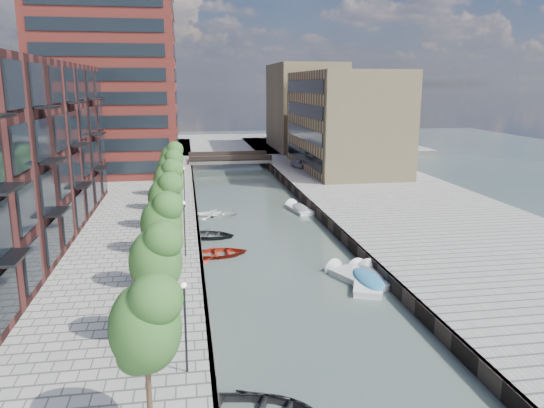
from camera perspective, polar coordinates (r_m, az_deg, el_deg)
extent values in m
plane|color=#38473F|center=(55.25, -1.82, -1.08)|extent=(300.00, 300.00, 0.00)
cube|color=gray|center=(59.31, 13.69, 0.01)|extent=(20.00, 140.00, 1.00)
cube|color=#332823|center=(54.71, -8.17, -0.81)|extent=(0.25, 140.00, 1.00)
cube|color=#332823|center=(56.23, 4.35, -0.35)|extent=(0.25, 140.00, 1.00)
cube|color=gray|center=(114.12, -5.78, 6.30)|extent=(80.00, 40.00, 1.00)
cube|color=#331513|center=(45.44, -26.04, 4.88)|extent=(8.00, 38.00, 14.00)
cube|color=maroon|center=(78.90, -17.16, 14.24)|extent=(18.00, 18.00, 30.00)
cube|color=tan|center=(78.79, 7.74, 8.85)|extent=(12.00, 25.00, 14.00)
cube|color=tan|center=(103.85, 3.54, 10.42)|extent=(12.00, 20.00, 16.00)
cube|color=gray|center=(86.31, -4.61, 4.79)|extent=(13.00, 6.00, 0.60)
cube|color=#332823|center=(83.46, -4.46, 4.93)|extent=(13.00, 0.40, 0.80)
cube|color=#332823|center=(88.99, -4.77, 5.42)|extent=(13.00, 0.40, 0.80)
cylinder|color=#382619|center=(20.28, -13.08, -19.19)|extent=(0.20, 0.20, 3.20)
ellipsoid|color=#2B5C22|center=(18.99, -13.50, -12.18)|extent=(2.50, 2.50, 3.25)
cylinder|color=#382619|center=(26.47, -12.14, -11.19)|extent=(0.20, 0.20, 3.20)
ellipsoid|color=#2B5C22|center=(25.50, -12.43, -5.58)|extent=(2.50, 2.50, 3.25)
cylinder|color=#382619|center=(33.00, -11.60, -6.28)|extent=(0.20, 0.20, 3.20)
ellipsoid|color=#2B5C22|center=(32.22, -11.81, -1.69)|extent=(2.50, 2.50, 3.25)
cylinder|color=#382619|center=(39.68, -11.24, -3.01)|extent=(0.20, 0.20, 3.20)
ellipsoid|color=#2B5C22|center=(39.04, -11.41, 0.84)|extent=(2.50, 2.50, 3.25)
cylinder|color=#382619|center=(46.46, -10.98, -0.69)|extent=(0.20, 0.20, 3.20)
ellipsoid|color=#2B5C22|center=(45.91, -11.13, 2.62)|extent=(2.50, 2.50, 3.25)
cylinder|color=#382619|center=(53.29, -10.79, 1.04)|extent=(0.20, 0.20, 3.20)
ellipsoid|color=#2B5C22|center=(52.82, -10.92, 3.94)|extent=(2.50, 2.50, 3.25)
cylinder|color=#382619|center=(60.17, -10.65, 2.38)|extent=(0.20, 0.20, 3.20)
ellipsoid|color=#2B5C22|center=(59.74, -10.76, 4.95)|extent=(2.50, 2.50, 3.25)
cylinder|color=black|center=(23.54, -9.28, -13.15)|extent=(0.10, 0.10, 4.00)
sphere|color=#FFF2CC|center=(22.74, -9.46, -8.61)|extent=(0.24, 0.24, 0.24)
cylinder|color=black|center=(38.58, -9.38, -2.77)|extent=(0.10, 0.10, 4.00)
sphere|color=#FFF2CC|center=(38.10, -9.48, 0.13)|extent=(0.24, 0.24, 0.24)
cylinder|color=black|center=(54.17, -9.41, 1.72)|extent=(0.10, 0.10, 4.00)
sphere|color=#FFF2CC|center=(53.83, -9.49, 3.81)|extent=(0.24, 0.24, 0.24)
imported|color=#A22111|center=(42.14, -5.70, -5.58)|extent=(4.86, 3.69, 0.95)
imported|color=white|center=(54.58, -6.01, -1.32)|extent=(4.42, 3.30, 0.87)
imported|color=#242427|center=(47.12, -6.83, -3.62)|extent=(5.41, 4.52, 0.96)
cube|color=silver|center=(37.57, 10.60, -8.00)|extent=(1.85, 4.16, 0.57)
cube|color=silver|center=(37.46, 10.62, -7.56)|extent=(1.93, 4.26, 0.09)
cone|color=silver|center=(39.27, 9.36, -6.95)|extent=(1.56, 0.92, 1.49)
ellipsoid|color=#525359|center=(37.44, 10.62, -7.49)|extent=(1.73, 3.80, 0.49)
cube|color=#B0B0AE|center=(37.09, 9.35, -8.21)|extent=(3.37, 4.82, 0.64)
cube|color=#B0B0AE|center=(36.97, 9.37, -7.72)|extent=(3.49, 4.94, 0.10)
cone|color=#B0B0AE|center=(38.65, 7.07, -7.18)|extent=(1.89, 1.49, 1.67)
cube|color=silver|center=(36.57, 10.31, -8.56)|extent=(3.31, 5.09, 0.67)
cube|color=silver|center=(36.44, 10.33, -8.03)|extent=(3.42, 5.21, 0.10)
cone|color=silver|center=(38.78, 10.37, -7.22)|extent=(1.98, 1.49, 1.76)
ellipsoid|color=#206696|center=(36.42, 10.34, -7.95)|extent=(3.06, 4.66, 0.58)
cube|color=silver|center=(56.37, 3.01, -0.77)|extent=(2.29, 4.45, 0.60)
cube|color=silver|center=(56.30, 3.02, -0.45)|extent=(2.38, 4.55, 0.09)
cone|color=silver|center=(58.27, 2.22, -0.26)|extent=(1.69, 1.09, 1.57)
ellipsoid|color=#585C60|center=(56.29, 3.02, -0.40)|extent=(2.14, 4.07, 0.52)
imported|color=#ABAEB0|center=(79.40, 2.95, 4.32)|extent=(2.42, 3.69, 1.17)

